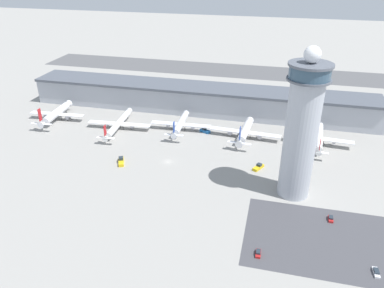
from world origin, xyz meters
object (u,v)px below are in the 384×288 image
airplane_gate_echo (319,138)px  service_truck_baggage (205,131)px  airplane_gate_alpha (56,114)px  control_tower (302,129)px  service_truck_fuel (121,161)px  car_red_hatchback (258,253)px  car_navy_sedan (376,272)px  car_black_suv (331,219)px  airplane_gate_bravo (119,124)px  service_truck_catering (258,167)px  airplane_gate_delta (245,132)px  airplane_gate_charlie (180,124)px

airplane_gate_echo → service_truck_baggage: airplane_gate_echo is taller
airplane_gate_alpha → airplane_gate_echo: 158.77m
control_tower → service_truck_fuel: (-83.89, 6.64, -29.93)m
car_red_hatchback → car_navy_sedan: (38.54, 0.45, -0.08)m
car_black_suv → airplane_gate_alpha: bearing=158.5°
airplane_gate_echo → control_tower: bearing=-105.2°
airplane_gate_bravo → service_truck_catering: size_ratio=5.85×
airplane_gate_echo → service_truck_catering: 44.61m
airplane_gate_delta → car_red_hatchback: airplane_gate_delta is taller
airplane_gate_echo → service_truck_catering: size_ratio=5.07×
service_truck_catering → car_navy_sedan: service_truck_catering is taller
airplane_gate_alpha → car_navy_sedan: 193.74m
control_tower → airplane_gate_bravo: size_ratio=1.51×
airplane_gate_bravo → airplane_gate_echo: size_ratio=1.15×
control_tower → car_black_suv: bearing=-46.7°
car_red_hatchback → car_navy_sedan: size_ratio=0.88×
airplane_gate_delta → car_black_suv: 77.53m
control_tower → car_red_hatchback: control_tower is taller
service_truck_catering → car_red_hatchback: bearing=-85.3°
control_tower → airplane_gate_echo: bearing=74.8°
service_truck_fuel → car_red_hatchback: bearing=-33.7°
control_tower → airplane_gate_charlie: size_ratio=1.79×
control_tower → airplane_gate_echo: (13.66, 50.32, -26.57)m
airplane_gate_delta → service_truck_baggage: size_ratio=6.07×
airplane_gate_bravo → service_truck_catering: airplane_gate_bravo is taller
airplane_gate_alpha → service_truck_baggage: size_ratio=5.47×
airplane_gate_bravo → airplane_gate_echo: bearing=3.2°
airplane_gate_bravo → airplane_gate_delta: (74.52, 5.68, 0.42)m
car_black_suv → car_red_hatchback: bearing=-135.3°
service_truck_catering → car_red_hatchback: size_ratio=1.70×
airplane_gate_bravo → airplane_gate_delta: airplane_gate_delta is taller
car_black_suv → control_tower: bearing=133.3°
airplane_gate_bravo → car_red_hatchback: airplane_gate_bravo is taller
airplane_gate_bravo → service_truck_baggage: 51.63m
airplane_gate_alpha → service_truck_fuel: airplane_gate_alpha is taller
airplane_gate_charlie → service_truck_fuel: airplane_gate_charlie is taller
service_truck_baggage → control_tower: bearing=-45.9°
service_truck_baggage → airplane_gate_delta: bearing=-6.2°
airplane_gate_charlie → service_truck_catering: bearing=-34.4°
airplane_gate_echo → car_black_suv: 66.17m
airplane_gate_bravo → car_red_hatchback: size_ratio=9.95×
control_tower → airplane_gate_alpha: control_tower is taller
control_tower → car_red_hatchback: 52.84m
airplane_gate_delta → car_navy_sedan: (53.97, -90.83, -3.61)m
car_red_hatchback → car_black_suv: bearing=44.7°
service_truck_fuel → car_red_hatchback: 87.14m
airplane_gate_alpha → airplane_gate_charlie: (80.02, 3.46, -0.18)m
airplane_gate_delta → service_truck_catering: size_ratio=5.57×
airplane_gate_delta → service_truck_baggage: bearing=173.8°
airplane_gate_bravo → car_red_hatchback: bearing=-43.6°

